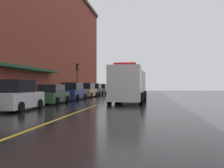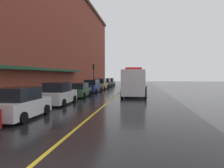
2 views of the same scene
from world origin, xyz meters
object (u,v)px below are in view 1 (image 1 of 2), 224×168
Objects in this scene: parking_meter_0 at (62,90)px; parking_meter_2 at (64,90)px; parked_car_5 at (87,91)px; parked_car_6 at (95,90)px; parked_car_3 at (52,95)px; parking_meter_3 at (75,89)px; box_truck at (129,85)px; parked_car_2 at (16,96)px; traffic_light_near at (77,73)px; parked_car_7 at (102,89)px; parked_car_4 at (73,92)px.

parking_meter_0 and parking_meter_2 have the same top height.
parked_car_6 is (0.08, 5.31, -0.02)m from parked_car_5.
parked_car_3 is at bearing -78.77° from parking_meter_0.
parking_meter_2 is 4.75m from parking_meter_3.
parking_meter_0 is at bearing 168.61° from parked_car_5.
parked_car_5 is 3.63× the size of parking_meter_0.
parked_car_3 is at bearing -179.01° from parked_car_5.
parked_car_3 is 0.48× the size of box_truck.
parked_car_2 is 0.47× the size of box_truck.
parked_car_3 is at bearing -83.63° from parking_meter_3.
parking_meter_2 is (-7.70, 4.75, -0.55)m from box_truck.
traffic_light_near reaches higher than parked_car_2.
parking_meter_0 is (-1.36, -17.38, 0.22)m from parked_car_7.
parked_car_5 is at bearing -0.28° from parked_car_2.
parked_car_5 is 1.54m from parking_meter_3.
traffic_light_near is at bearing 85.40° from parking_meter_3.
parking_meter_0 is (-1.41, -11.46, 0.21)m from parked_car_6.
parking_meter_2 is at bearing -90.00° from parking_meter_3.
parked_car_2 is at bearing -84.44° from parking_meter_2.
parked_car_6 is at bearing -156.37° from box_truck.
parked_car_5 is at bearing -0.93° from parked_car_3.
parking_meter_3 is at bearing 14.51° from parked_car_4.
parking_meter_2 and parking_meter_3 have the same top height.
parked_car_5 reaches higher than parked_car_6.
traffic_light_near reaches higher than parked_car_3.
parked_car_2 reaches higher than parked_car_7.
parked_car_3 is 3.48× the size of parking_meter_2.
parked_car_3 is 7.06m from parking_meter_0.
parked_car_2 is at bearing -33.37° from box_truck.
parked_car_6 reaches higher than parking_meter_2.
parked_car_4 is 1.11× the size of parked_car_6.
parking_meter_3 is (-7.70, 9.51, -0.55)m from box_truck.
parked_car_6 is 1.02× the size of traffic_light_near.
traffic_light_near is at bearing 4.60° from parked_car_3.
box_truck reaches higher than parked_car_4.
parking_meter_3 is at bearing 167.04° from parked_car_6.
box_truck reaches higher than parked_car_2.
parked_car_2 is 0.92× the size of parked_car_5.
parked_car_7 is (0.01, 30.56, -0.04)m from parked_car_2.
parking_meter_0 is 0.63m from parking_meter_2.
parking_meter_3 is (-1.35, 5.82, 0.19)m from parked_car_4.
parked_car_2 reaches higher than parking_meter_3.
parking_meter_0 is (-1.33, -6.15, 0.19)m from parked_car_5.
parked_car_2 reaches higher than parked_car_4.
parked_car_6 is at bearing -1.25° from parked_car_3.
parked_car_5 is at bearing 179.21° from parked_car_6.
parking_meter_0 is at bearing 174.74° from parked_car_7.
traffic_light_near is at bearing 89.43° from parking_meter_0.
box_truck is at bearing -67.32° from parked_car_3.
parked_car_6 is 6.24m from parking_meter_3.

